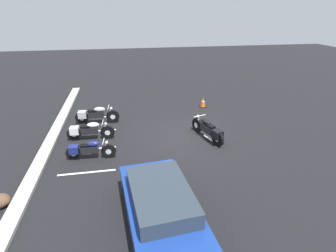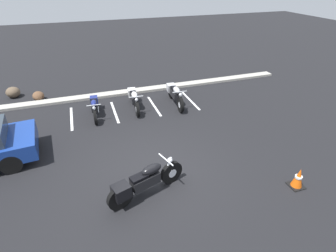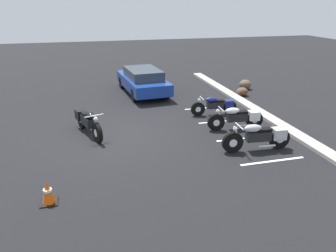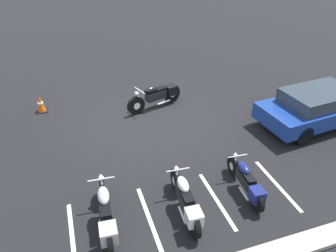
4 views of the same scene
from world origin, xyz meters
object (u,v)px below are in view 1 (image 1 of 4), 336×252
Objects in this scene: parked_bike_0 at (88,150)px; car_blue at (162,209)px; traffic_cone at (203,102)px; motorcycle_black_featured at (209,130)px; parked_bike_2 at (95,115)px; parked_bike_1 at (88,131)px.

parked_bike_0 is 0.44× the size of car_blue.
car_blue is 9.99m from traffic_cone.
parked_bike_2 is at bearing 44.06° from motorcycle_black_featured.
parked_bike_2 is at bearing -168.46° from car_blue.
motorcycle_black_featured is at bearing 166.07° from traffic_cone.
parked_bike_0 is at bearing -81.07° from parked_bike_1.
motorcycle_black_featured reaches higher than traffic_cone.
parked_bike_1 is at bearing 116.88° from traffic_cone.
parked_bike_2 reaches higher than parked_bike_1.
parked_bike_1 is (0.94, 5.42, -0.04)m from motorcycle_black_featured.
parked_bike_1 is 3.44× the size of traffic_cone.
car_blue reaches higher than traffic_cone.
parked_bike_1 is at bearing 99.08° from parked_bike_0.
motorcycle_black_featured reaches higher than parked_bike_2.
parked_bike_1 is 0.48× the size of car_blue.
parked_bike_2 is 0.51× the size of car_blue.
motorcycle_black_featured is 1.15× the size of parked_bike_0.
parked_bike_0 is 0.92× the size of parked_bike_1.
parked_bike_0 is at bearing 80.86° from motorcycle_black_featured.
parked_bike_2 is 8.10m from car_blue.
parked_bike_2 is (2.82, 5.25, -0.02)m from motorcycle_black_featured.
parked_bike_1 is (1.74, 0.16, 0.04)m from parked_bike_0.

